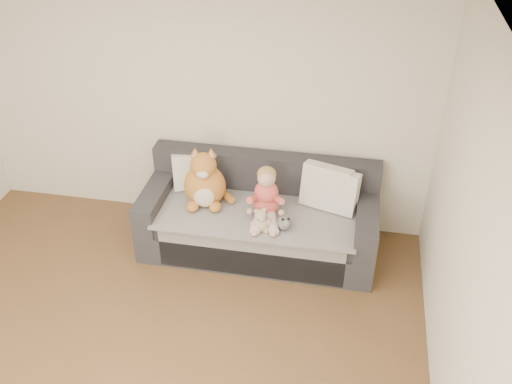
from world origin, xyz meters
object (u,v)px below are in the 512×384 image
(toddler, at_px, (266,197))
(sofa, at_px, (260,219))
(plush_cat, at_px, (205,183))
(sippy_cup, at_px, (255,214))
(teddy_bear, at_px, (261,222))

(toddler, bearing_deg, sofa, 113.80)
(sofa, xyz_separation_m, toddler, (0.08, -0.14, 0.37))
(plush_cat, distance_m, sippy_cup, 0.56)
(teddy_bear, bearing_deg, toddler, 64.09)
(toddler, bearing_deg, plush_cat, 163.89)
(sofa, relative_size, sippy_cup, 21.26)
(plush_cat, height_order, teddy_bear, plush_cat)
(plush_cat, bearing_deg, sippy_cup, -27.51)
(plush_cat, bearing_deg, sofa, -3.99)
(sofa, xyz_separation_m, plush_cat, (-0.51, -0.04, 0.38))
(sofa, distance_m, teddy_bear, 0.47)
(toddler, xyz_separation_m, sippy_cup, (-0.08, -0.07, -0.15))
(sofa, bearing_deg, plush_cat, -175.02)
(sofa, bearing_deg, teddy_bear, -78.60)
(toddler, distance_m, plush_cat, 0.60)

